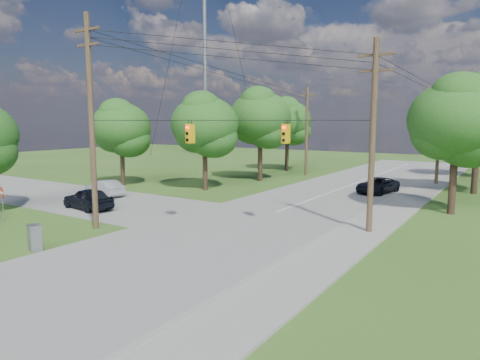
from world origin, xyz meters
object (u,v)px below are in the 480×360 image
Objects in this scene: pole_ne at (373,134)px; pole_north_w at (307,131)px; car_cross_dark at (88,198)px; control_cabinet at (35,238)px; car_main_north at (377,185)px; car_cross_silver at (104,188)px; do_not_enter_sign at (2,196)px; pole_sw at (91,120)px; pole_north_e at (439,132)px.

pole_ne reaches higher than pole_north_w.
car_cross_dark is 9.71m from control_cabinet.
car_main_north is at bearing 87.50° from control_cabinet.
car_cross_silver is at bearing -134.15° from car_cross_dark.
car_cross_dark is at bearing 47.69° from car_cross_silver.
pole_ne is at bearing 41.48° from do_not_enter_sign.
car_cross_dark is at bearing 93.71° from do_not_enter_sign.
pole_ne is (13.50, 7.60, -0.76)m from pole_sw.
pole_north_e and pole_north_w have the same top height.
pole_ne is 26.03m from pole_north_w.
do_not_enter_sign is (-7.09, 2.27, 1.00)m from control_cabinet.
car_cross_dark is 23.59m from car_main_north.
car_cross_silver is at bearing -134.44° from pole_north_e.
pole_north_e is 4.51× the size of do_not_enter_sign.
car_cross_dark is at bearing -166.60° from pole_ne.
pole_north_e is at bearing 78.95° from car_main_north.
car_cross_dark is (-4.93, 3.21, -5.44)m from pole_sw.
pole_sw is at bearing -103.82° from car_main_north.
pole_ne is 17.92m from control_cabinet.
car_main_north is 27.32m from control_cabinet.
pole_north_w is at bearing 169.20° from car_cross_silver.
car_main_north is (10.50, -8.21, -4.45)m from pole_north_w.
car_main_north is (-3.40, 13.79, -4.78)m from pole_ne.
pole_sw is at bearing 120.77° from control_cabinet.
car_cross_silver reaches higher than car_main_north.
pole_ne is 14.99m from car_main_north.
pole_north_e is at bearing 86.70° from control_cabinet.
pole_north_w is at bearing 177.18° from car_cross_dark.
pole_sw is at bearing -89.23° from pole_north_w.
pole_sw is 15.51m from pole_ne.
pole_sw is at bearing 63.83° from car_cross_dark.
car_cross_dark is at bearing 146.92° from pole_sw.
do_not_enter_sign is (-5.99, -2.13, -4.60)m from pole_sw.
car_cross_dark is 5.36m from car_cross_silver.
pole_sw reaches higher than control_cabinet.
do_not_enter_sign is (-19.49, -31.73, -3.50)m from pole_north_e.
car_cross_dark is at bearing 145.12° from control_cabinet.
control_cabinet is 0.57× the size of do_not_enter_sign.
pole_north_e is at bearing 144.31° from car_cross_silver.
pole_sw is 9.57× the size of control_cabinet.
pole_sw reaches higher than car_cross_silver.
pole_north_w is 7.97× the size of control_cabinet.
car_cross_dark is (-4.53, -26.39, -4.35)m from pole_north_w.
pole_north_e reaches higher than car_main_north.
control_cabinet is at bearing -110.04° from pole_north_e.
car_cross_silver is at bearing 145.32° from control_cabinet.
pole_ne is 4.73× the size of do_not_enter_sign.
pole_north_w is (-0.40, 29.60, -1.10)m from pole_sw.
pole_north_w is 32.41m from do_not_enter_sign.
pole_north_e is 32.48m from car_cross_dark.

